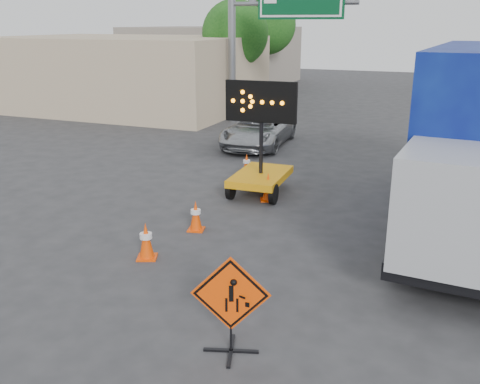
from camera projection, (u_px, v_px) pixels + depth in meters
The scene contains 13 objects.
ground at pixel (169, 329), 8.75m from camera, with size 100.00×100.00×0.00m, color #2D2D30.
storefront_left_near at pixel (126, 73), 30.82m from camera, with size 14.00×10.00×4.00m, color tan.
storefront_left_far at pixel (213, 55), 43.46m from camera, with size 12.00×10.00×4.40m, color gray.
highway_gantry at pixel (273, 16), 24.64m from camera, with size 6.18×0.38×6.90m.
tree_left_near at pixel (235, 34), 29.76m from camera, with size 3.71×3.71×6.03m.
tree_left_far at pixel (266, 25), 37.05m from camera, with size 4.10×4.10×6.66m.
construction_sign at pixel (231, 303), 7.90m from camera, with size 1.15×0.82×1.59m.
arrow_board at pixel (261, 170), 15.47m from camera, with size 2.06×2.34×3.26m.
pickup_truck at pixel (259, 129), 21.54m from camera, with size 2.19×4.74×1.32m, color #9FA2A6.
cone_a at pixel (146, 241), 11.27m from camera, with size 0.53×0.53×0.80m.
cone_b at pixel (196, 216), 12.81m from camera, with size 0.46×0.46×0.75m.
cone_c at pixel (268, 187), 14.95m from camera, with size 0.54×0.54×0.81m.
cone_d at pixel (247, 164), 17.46m from camera, with size 0.38×0.38×0.72m.
Camera 1 is at (3.97, -6.64, 4.81)m, focal length 40.00 mm.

